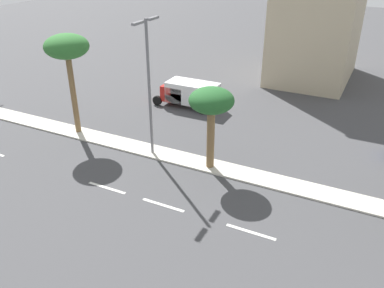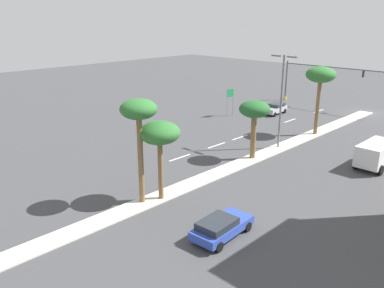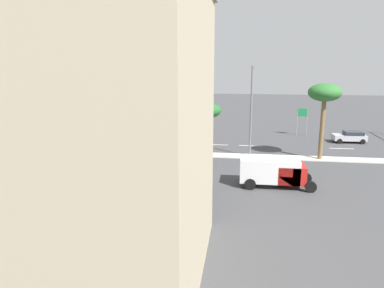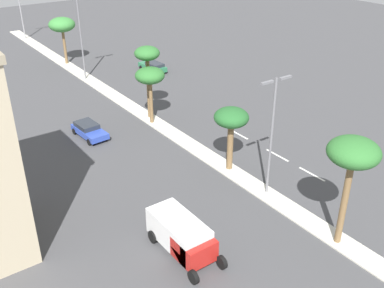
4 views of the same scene
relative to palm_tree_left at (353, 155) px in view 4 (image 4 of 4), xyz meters
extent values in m
plane|color=#424244|center=(0.18, 19.37, -6.82)|extent=(160.00, 160.00, 0.00)
cube|color=beige|center=(0.18, 29.31, -6.76)|extent=(1.80, 89.45, 0.12)
cube|color=silver|center=(5.57, 7.04, -6.81)|extent=(0.20, 2.80, 0.01)
cube|color=silver|center=(5.57, 11.18, -6.81)|extent=(0.20, 2.80, 0.01)
cube|color=silver|center=(5.57, 16.66, -6.81)|extent=(0.20, 2.80, 0.01)
cube|color=silver|center=(5.57, 35.95, -6.81)|extent=(0.20, 2.80, 0.01)
cylinder|color=brown|center=(0.00, 0.00, -3.53)|extent=(0.44, 0.44, 6.33)
ellipsoid|color=#2D6B2D|center=(0.00, 0.00, 0.21)|extent=(3.32, 3.32, 1.82)
cylinder|color=brown|center=(0.33, 11.87, -4.53)|extent=(0.52, 0.52, 4.33)
ellipsoid|color=#235B28|center=(0.33, 11.87, -1.85)|extent=(2.94, 2.94, 1.62)
cylinder|color=brown|center=(0.43, 25.47, -3.39)|extent=(0.40, 0.40, 6.61)
ellipsoid|color=#2D6B2D|center=(0.43, 25.47, 0.37)|extent=(2.63, 2.63, 1.45)
cylinder|color=brown|center=(-0.15, 24.11, -4.37)|extent=(0.38, 0.38, 4.65)
ellipsoid|color=#2D6B2D|center=(-0.15, 24.11, -1.51)|extent=(3.03, 3.03, 1.67)
cylinder|color=brown|center=(0.46, 49.23, -4.20)|extent=(0.39, 0.39, 4.99)
ellipsoid|color=#387F38|center=(0.46, 49.23, -1.05)|extent=(3.72, 3.72, 2.05)
cylinder|color=slate|center=(0.37, 7.26, -1.92)|extent=(0.20, 0.20, 9.55)
cube|color=slate|center=(-0.53, 7.26, 2.71)|extent=(1.10, 0.24, 0.16)
cube|color=slate|center=(1.27, 7.26, 2.71)|extent=(1.10, 0.24, 0.16)
cylinder|color=slate|center=(-0.10, 41.29, -1.03)|extent=(0.20, 0.20, 11.32)
cylinder|color=gray|center=(0.06, 67.21, -2.09)|extent=(0.20, 0.20, 9.20)
cube|color=#2D47AD|center=(-6.89, 24.87, -6.22)|extent=(2.23, 4.56, 0.56)
cube|color=#262B33|center=(-6.93, 25.42, -5.71)|extent=(1.90, 2.56, 0.46)
cylinder|color=black|center=(-5.87, 23.38, -6.50)|extent=(0.26, 0.65, 0.64)
cylinder|color=black|center=(-7.70, 23.26, -6.50)|extent=(0.26, 0.65, 0.64)
cylinder|color=black|center=(-6.08, 26.48, -6.50)|extent=(0.26, 0.65, 0.64)
cylinder|color=black|center=(-7.91, 26.36, -6.50)|extent=(0.26, 0.65, 0.64)
cube|color=#287047|center=(8.96, 38.92, -6.18)|extent=(2.08, 4.69, 0.63)
cube|color=#262B33|center=(8.99, 38.34, -5.66)|extent=(1.77, 2.62, 0.42)
cylinder|color=black|center=(8.00, 40.46, -6.50)|extent=(0.26, 0.65, 0.64)
cylinder|color=black|center=(9.71, 40.57, -6.50)|extent=(0.26, 0.65, 0.64)
cylinder|color=black|center=(8.21, 37.26, -6.50)|extent=(0.26, 0.65, 0.64)
cylinder|color=black|center=(9.91, 37.37, -6.50)|extent=(0.26, 0.65, 0.64)
cube|color=#B21E19|center=(-9.09, 4.11, -5.64)|extent=(2.20, 2.23, 1.45)
cube|color=silver|center=(-9.09, 5.85, -5.42)|extent=(2.20, 4.74, 1.89)
cylinder|color=black|center=(-7.99, 2.68, -6.37)|extent=(0.28, 0.90, 0.90)
cylinder|color=black|center=(-10.20, 2.68, -6.37)|extent=(0.28, 0.90, 0.90)
cylinder|color=black|center=(-7.99, 7.38, -6.37)|extent=(0.28, 0.90, 0.90)
cylinder|color=black|center=(-10.20, 7.38, -6.37)|extent=(0.28, 0.90, 0.90)
camera|label=1|loc=(22.31, 21.45, 7.47)|focal=37.67mm
camera|label=2|loc=(-21.23, 42.17, 6.62)|focal=37.36mm
camera|label=3|loc=(-38.04, 8.20, 3.18)|focal=33.75mm
camera|label=4|loc=(-22.28, -13.96, 13.43)|focal=42.30mm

